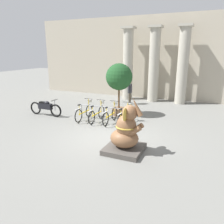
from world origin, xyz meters
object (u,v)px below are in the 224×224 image
object	(u,v)px
bicycle_2	(111,115)
bicycle_3	(124,116)
bicycle_0	(84,112)
elephant_statue	(126,134)
person_pedestrian	(130,90)
motorcycle	(46,107)
bicycle_1	(97,113)
potted_tree	(119,80)

from	to	relation	value
bicycle_2	bicycle_3	bearing A→B (deg)	0.20
bicycle_0	bicycle_3	size ratio (longest dim) A/B	1.00
elephant_statue	person_pedestrian	world-z (taller)	elephant_statue
bicycle_3	motorcycle	distance (m)	4.59
motorcycle	person_pedestrian	distance (m)	5.66
bicycle_0	motorcycle	size ratio (longest dim) A/B	0.83
elephant_statue	bicycle_3	bearing A→B (deg)	111.38
person_pedestrian	motorcycle	bearing A→B (deg)	-127.05
bicycle_2	elephant_statue	xyz separation A→B (m)	(1.86, -2.84, 0.28)
bicycle_1	motorcycle	xyz separation A→B (m)	(-3.08, -0.29, 0.06)
elephant_statue	potted_tree	xyz separation A→B (m)	(-1.98, 4.26, 1.32)
elephant_statue	person_pedestrian	size ratio (longest dim) A/B	1.28
elephant_statue	person_pedestrian	bearing A→B (deg)	108.07
person_pedestrian	bicycle_3	bearing A→B (deg)	-74.27
bicycle_1	elephant_statue	world-z (taller)	elephant_statue
bicycle_1	person_pedestrian	size ratio (longest dim) A/B	1.12
bicycle_1	bicycle_0	bearing A→B (deg)	-178.90
bicycle_0	elephant_statue	size ratio (longest dim) A/B	0.87
elephant_statue	motorcycle	world-z (taller)	elephant_statue
motorcycle	potted_tree	size ratio (longest dim) A/B	0.74
bicycle_2	person_pedestrian	world-z (taller)	person_pedestrian
bicycle_3	potted_tree	bearing A→B (deg)	121.42
bicycle_3	bicycle_0	bearing A→B (deg)	-178.40
bicycle_1	bicycle_2	world-z (taller)	same
bicycle_3	person_pedestrian	xyz separation A→B (m)	(-1.17, 4.17, 0.54)
motorcycle	person_pedestrian	size ratio (longest dim) A/B	1.34
bicycle_3	bicycle_2	bearing A→B (deg)	-179.80
bicycle_3	elephant_statue	world-z (taller)	elephant_statue
bicycle_1	motorcycle	size ratio (longest dim) A/B	0.83
bicycle_0	motorcycle	distance (m)	2.36
bicycle_0	bicycle_3	xyz separation A→B (m)	(2.23, 0.06, 0.00)
potted_tree	person_pedestrian	bearing A→B (deg)	96.37
motorcycle	potted_tree	distance (m)	4.38
person_pedestrian	potted_tree	bearing A→B (deg)	-83.63
potted_tree	motorcycle	bearing A→B (deg)	-154.67
elephant_statue	potted_tree	bearing A→B (deg)	114.92
bicycle_0	bicycle_1	bearing A→B (deg)	1.10
bicycle_3	potted_tree	xyz separation A→B (m)	(-0.87, 1.42, 1.59)
bicycle_3	person_pedestrian	bearing A→B (deg)	105.73
motorcycle	potted_tree	bearing A→B (deg)	25.33
bicycle_0	bicycle_2	distance (m)	1.49
bicycle_1	bicycle_2	size ratio (longest dim) A/B	1.00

